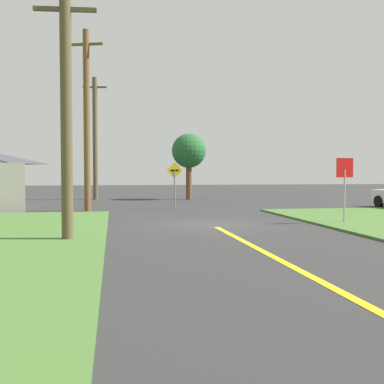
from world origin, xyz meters
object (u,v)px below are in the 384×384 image
Objects in this scene: utility_pole_far at (95,138)px; direction_sign at (175,180)px; utility_pole_mid at (87,119)px; oak_tree_left at (189,152)px; utility_pole_near at (66,113)px; stop_sign at (345,177)px.

direction_sign is (4.72, -10.11, -3.06)m from utility_pole_far.
utility_pole_mid is 1.90× the size of oak_tree_left.
utility_pole_near is 10.97m from utility_pole_mid.
utility_pole_mid is 3.63× the size of direction_sign.
utility_pole_mid is at bearing -125.96° from oak_tree_left.
utility_pole_mid is 10.92m from utility_pole_far.
oak_tree_left is at bearing -88.54° from stop_sign.
direction_sign is at bearing 9.63° from utility_pole_mid.
direction_sign is (4.74, 0.80, -3.20)m from utility_pole_mid.
utility_pole_mid is (-10.34, 7.91, 2.98)m from stop_sign.
utility_pole_near is 0.77× the size of utility_pole_mid.
stop_sign is at bearing -61.26° from utility_pole_far.
utility_pole_mid reaches higher than utility_pole_far.
utility_pole_near is 2.81× the size of direction_sign.
utility_pole_far reaches higher than direction_sign.
utility_pole_mid reaches higher than utility_pole_near.
utility_pole_far is (-10.32, 18.82, 2.85)m from stop_sign.
utility_pole_mid is at bearing 90.01° from utility_pole_near.
direction_sign reaches higher than stop_sign.
direction_sign is 9.33m from oak_tree_left.
stop_sign is 10.36m from direction_sign.
utility_pole_near is 21.71m from oak_tree_left.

